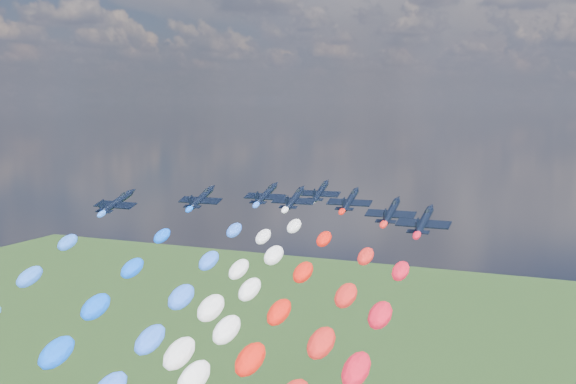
% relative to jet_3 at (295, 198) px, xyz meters
% --- Properties ---
extents(jet_0, '(8.93, 11.71, 5.86)m').
position_rel_jet_3_xyz_m(jet_0, '(-27.26, -17.59, 0.00)').
color(jet_0, black).
extents(jet_1, '(8.39, 11.33, 5.86)m').
position_rel_jet_3_xyz_m(jet_1, '(-16.32, -6.33, 0.00)').
color(jet_1, black).
extents(jet_2, '(8.46, 11.38, 5.86)m').
position_rel_jet_3_xyz_m(jet_2, '(-7.58, 3.57, 0.00)').
color(jet_2, black).
extents(jet_3, '(8.73, 11.57, 5.86)m').
position_rel_jet_3_xyz_m(jet_3, '(0.00, 0.00, 0.00)').
color(jet_3, black).
extents(jet_4, '(8.76, 11.59, 5.86)m').
position_rel_jet_3_xyz_m(jet_4, '(0.51, 12.00, 0.00)').
color(jet_4, black).
extents(jet_5, '(8.55, 11.44, 5.86)m').
position_rel_jet_3_xyz_m(jet_5, '(10.21, 2.01, 0.00)').
color(jet_5, black).
extents(jet_6, '(8.42, 11.35, 5.86)m').
position_rel_jet_3_xyz_m(jet_6, '(20.98, -8.58, 0.00)').
color(jet_6, black).
extents(jet_7, '(8.41, 11.34, 5.86)m').
position_rel_jet_3_xyz_m(jet_7, '(28.20, -16.00, 0.00)').
color(jet_7, black).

